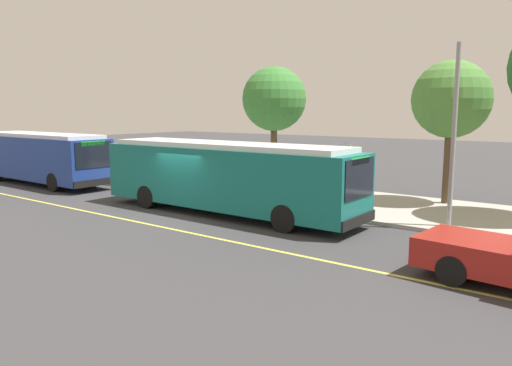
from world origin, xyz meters
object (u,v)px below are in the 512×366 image
object	(u,v)px
route_sign_post	(345,169)
transit_bus_second	(41,156)
transit_bus_main	(226,175)
waiting_bench	(318,187)

from	to	relation	value
route_sign_post	transit_bus_second	bearing A→B (deg)	-172.53
transit_bus_second	route_sign_post	distance (m)	18.45
transit_bus_main	waiting_bench	distance (m)	5.29
waiting_bench	route_sign_post	size ratio (longest dim) A/B	0.57
transit_bus_main	transit_bus_second	world-z (taller)	same
transit_bus_main	route_sign_post	bearing A→B (deg)	29.91
transit_bus_main	waiting_bench	size ratio (longest dim) A/B	7.46
route_sign_post	waiting_bench	bearing A→B (deg)	136.00
transit_bus_main	waiting_bench	xyz separation A→B (m)	(1.48, 4.99, -0.98)
transit_bus_main	route_sign_post	size ratio (longest dim) A/B	4.26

